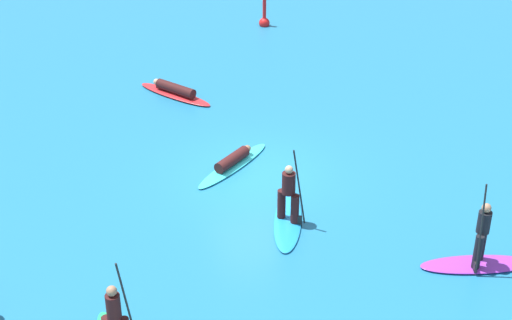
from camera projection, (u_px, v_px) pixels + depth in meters
name	position (u px, v px, depth m)	size (l,w,h in m)	color
ground_plane	(256.00, 175.00, 22.49)	(120.00, 120.00, 0.00)	#1E6B93
surfer_on_purple_board	(479.00, 252.00, 18.53)	(2.86, 1.43, 2.39)	purple
surfer_on_red_board	(175.00, 91.00, 27.16)	(2.29, 2.94, 0.46)	red
surfer_on_blue_board	(288.00, 208.00, 20.16)	(1.80, 2.93, 2.25)	#1E8CD1
surfer_on_teal_board	(233.00, 162.00, 22.84)	(2.93, 2.37, 0.43)	#33C6CC
marker_buoy	(264.00, 21.00, 33.40)	(0.46, 0.46, 1.34)	red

